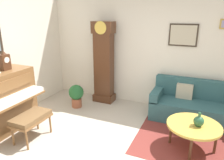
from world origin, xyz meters
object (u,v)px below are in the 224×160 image
Objects in this scene: coffee_table at (194,126)px; green_jug at (199,121)px; grandfather_clock at (104,65)px; couch at (197,106)px; mantel_clock at (5,61)px; piano_bench at (31,119)px; potted_plant at (76,94)px.

green_jug is at bearing -21.11° from coffee_table.
grandfather_clock is 2.36m from couch.
green_jug is at bearing 9.54° from mantel_clock.
couch reaches higher than piano_bench.
potted_plant is (-2.71, 0.64, -0.10)m from coffee_table.
piano_bench is at bearing -18.37° from mantel_clock.
couch is 3.39× the size of potted_plant.
potted_plant is at bearing 59.95° from mantel_clock.
green_jug is (2.76, 0.83, 0.13)m from piano_bench.
potted_plant is at bearing 166.49° from green_jug.
mantel_clock is at bearing -153.39° from couch.
piano_bench is 0.34× the size of grandfather_clock.
mantel_clock is at bearing -122.28° from grandfather_clock.
coffee_table is (-0.02, -1.11, 0.11)m from couch.
potted_plant is (-0.45, -0.61, -0.64)m from grandfather_clock.
green_jug is 2.86m from potted_plant.
mantel_clock is at bearing -120.05° from potted_plant.
piano_bench is 1.84× the size of mantel_clock.
piano_bench is 0.37× the size of couch.
potted_plant is (-2.77, 0.67, -0.22)m from green_jug.
grandfather_clock is at bearing 151.11° from green_jug.
couch is at bearing 89.16° from coffee_table.
coffee_table is at bearing 17.69° from piano_bench.
potted_plant is (-0.01, 1.50, -0.08)m from piano_bench.
piano_bench is at bearing -89.48° from potted_plant.
couch is 3.99m from mantel_clock.
grandfather_clock is 2.31× the size of coffee_table.
green_jug reaches higher than potted_plant.
grandfather_clock is 2.24m from mantel_clock.
potted_plant is at bearing -170.14° from couch.
grandfather_clock is 3.62× the size of potted_plant.
coffee_table is 3.60m from mantel_clock.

